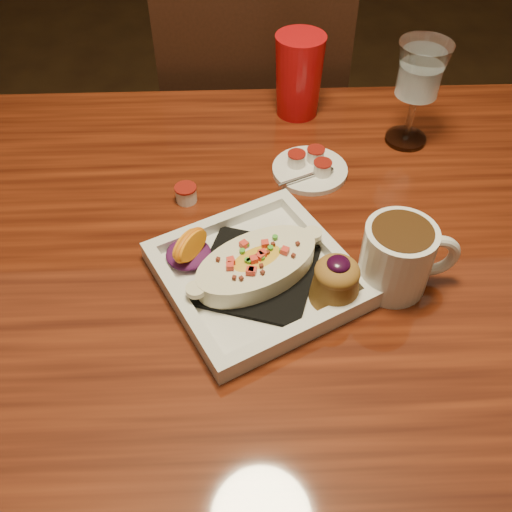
{
  "coord_description": "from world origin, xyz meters",
  "views": [
    {
      "loc": [
        -0.04,
        -0.59,
        1.36
      ],
      "look_at": [
        -0.02,
        -0.04,
        0.77
      ],
      "focal_mm": 40.0,
      "sensor_mm": 36.0,
      "label": 1
    }
  ],
  "objects_px": {
    "chair_far": "(253,138)",
    "red_tumbler": "(299,76)",
    "goblet": "(420,76)",
    "saucer": "(310,168)",
    "coffee_mug": "(399,255)",
    "plate": "(266,272)",
    "table": "(266,289)"
  },
  "relations": [
    {
      "from": "chair_far",
      "to": "red_tumbler",
      "type": "distance_m",
      "value": 0.42
    },
    {
      "from": "goblet",
      "to": "saucer",
      "type": "height_order",
      "value": "goblet"
    },
    {
      "from": "saucer",
      "to": "red_tumbler",
      "type": "bearing_deg",
      "value": 91.63
    },
    {
      "from": "red_tumbler",
      "to": "chair_far",
      "type": "bearing_deg",
      "value": 106.13
    },
    {
      "from": "coffee_mug",
      "to": "saucer",
      "type": "distance_m",
      "value": 0.27
    },
    {
      "from": "goblet",
      "to": "saucer",
      "type": "bearing_deg",
      "value": -154.96
    },
    {
      "from": "red_tumbler",
      "to": "plate",
      "type": "bearing_deg",
      "value": -100.7
    },
    {
      "from": "table",
      "to": "red_tumbler",
      "type": "relative_size",
      "value": 9.85
    },
    {
      "from": "chair_far",
      "to": "coffee_mug",
      "type": "height_order",
      "value": "chair_far"
    },
    {
      "from": "coffee_mug",
      "to": "red_tumbler",
      "type": "distance_m",
      "value": 0.45
    },
    {
      "from": "red_tumbler",
      "to": "table",
      "type": "bearing_deg",
      "value": -101.99
    },
    {
      "from": "goblet",
      "to": "table",
      "type": "bearing_deg",
      "value": -135.48
    },
    {
      "from": "chair_far",
      "to": "coffee_mug",
      "type": "xyz_separation_m",
      "value": [
        0.17,
        -0.71,
        0.3
      ]
    },
    {
      "from": "table",
      "to": "red_tumbler",
      "type": "height_order",
      "value": "red_tumbler"
    },
    {
      "from": "table",
      "to": "goblet",
      "type": "distance_m",
      "value": 0.44
    },
    {
      "from": "plate",
      "to": "saucer",
      "type": "height_order",
      "value": "plate"
    },
    {
      "from": "saucer",
      "to": "goblet",
      "type": "bearing_deg",
      "value": 25.04
    },
    {
      "from": "coffee_mug",
      "to": "goblet",
      "type": "bearing_deg",
      "value": 72.76
    },
    {
      "from": "goblet",
      "to": "red_tumbler",
      "type": "distance_m",
      "value": 0.22
    },
    {
      "from": "coffee_mug",
      "to": "saucer",
      "type": "relative_size",
      "value": 1.06
    },
    {
      "from": "table",
      "to": "coffee_mug",
      "type": "xyz_separation_m",
      "value": [
        0.17,
        -0.08,
        0.15
      ]
    },
    {
      "from": "chair_far",
      "to": "saucer",
      "type": "distance_m",
      "value": 0.53
    },
    {
      "from": "saucer",
      "to": "plate",
      "type": "bearing_deg",
      "value": -109.47
    },
    {
      "from": "table",
      "to": "saucer",
      "type": "bearing_deg",
      "value": 64.89
    },
    {
      "from": "plate",
      "to": "red_tumbler",
      "type": "relative_size",
      "value": 2.17
    },
    {
      "from": "chair_far",
      "to": "coffee_mug",
      "type": "bearing_deg",
      "value": 103.81
    },
    {
      "from": "coffee_mug",
      "to": "red_tumbler",
      "type": "xyz_separation_m",
      "value": [
        -0.1,
        0.44,
        0.02
      ]
    },
    {
      "from": "plate",
      "to": "red_tumbler",
      "type": "bearing_deg",
      "value": 51.78
    },
    {
      "from": "chair_far",
      "to": "red_tumbler",
      "type": "relative_size",
      "value": 6.11
    },
    {
      "from": "plate",
      "to": "saucer",
      "type": "xyz_separation_m",
      "value": [
        0.09,
        0.25,
        -0.02
      ]
    },
    {
      "from": "plate",
      "to": "goblet",
      "type": "bearing_deg",
      "value": 23.34
    },
    {
      "from": "chair_far",
      "to": "saucer",
      "type": "bearing_deg",
      "value": 100.29
    }
  ]
}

